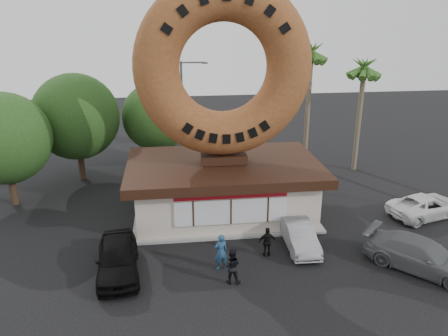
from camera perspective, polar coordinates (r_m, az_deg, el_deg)
ground at (r=21.48m, az=2.01°, el=-12.83°), size 90.00×90.00×0.00m
donut_shop at (r=25.94m, az=-0.04°, el=-2.41°), size 11.20×7.20×3.80m
giant_donut at (r=24.20m, az=-0.05°, el=12.92°), size 9.75×2.48×9.75m
tree_west at (r=32.27m, az=-18.78°, el=6.36°), size 6.00×6.00×7.65m
tree_mid at (r=33.71m, az=-8.80°, el=6.64°), size 5.20×5.20×6.63m
tree_far at (r=29.54m, az=-26.80°, el=3.46°), size 5.60×5.60×7.14m
palm_near at (r=33.67m, az=11.33°, el=14.07°), size 2.60×2.60×9.75m
palm_far at (r=33.66m, az=17.81°, el=11.92°), size 2.60×2.60×8.75m
street_lamp at (r=34.59m, az=-5.22°, el=7.91°), size 2.11×0.20×8.00m
person_left at (r=20.92m, az=-0.41°, el=-10.89°), size 0.75×0.60×1.80m
person_center at (r=19.99m, az=1.02°, el=-12.68°), size 0.94×0.81×1.69m
person_right at (r=22.08m, az=5.69°, el=-9.60°), size 0.92×0.40×1.55m
car_black at (r=21.23m, az=-13.74°, el=-11.35°), size 2.30×4.84×1.60m
car_silver at (r=23.16m, az=9.80°, el=-8.67°), size 1.47×3.98×1.30m
car_grey at (r=22.92m, az=24.36°, el=-10.33°), size 5.12×5.23×1.51m
car_white at (r=28.71m, az=24.95°, el=-4.49°), size 5.19×3.35×1.33m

